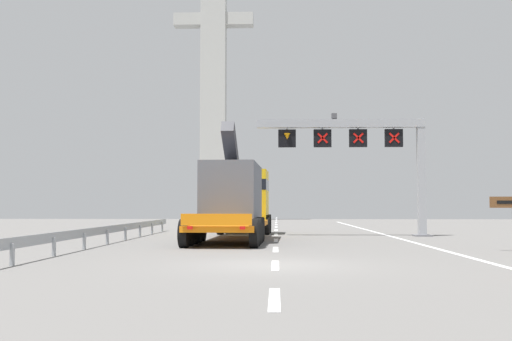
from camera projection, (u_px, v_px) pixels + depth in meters
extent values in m
plane|color=slate|center=(270.00, 265.00, 16.34)|extent=(112.00, 112.00, 0.00)
cube|color=silver|center=(274.00, 299.00, 10.35)|extent=(0.20, 2.60, 0.01)
cube|color=silver|center=(275.00, 265.00, 16.19)|extent=(0.20, 2.60, 0.01)
cube|color=silver|center=(276.00, 249.00, 22.03)|extent=(0.20, 2.60, 0.01)
cube|color=silver|center=(276.00, 240.00, 27.87)|extent=(0.20, 2.60, 0.01)
cube|color=silver|center=(276.00, 234.00, 33.71)|extent=(0.20, 2.60, 0.01)
cube|color=silver|center=(276.00, 230.00, 39.55)|extent=(0.20, 2.60, 0.01)
cube|color=silver|center=(276.00, 227.00, 45.39)|extent=(0.20, 2.60, 0.01)
cube|color=silver|center=(276.00, 225.00, 51.23)|extent=(0.20, 2.60, 0.01)
cube|color=silver|center=(276.00, 223.00, 57.07)|extent=(0.20, 2.60, 0.01)
cube|color=silver|center=(276.00, 221.00, 62.91)|extent=(0.20, 2.60, 0.01)
cube|color=silver|center=(276.00, 220.00, 68.75)|extent=(0.20, 2.60, 0.01)
cube|color=silver|center=(276.00, 219.00, 74.59)|extent=(0.20, 2.60, 0.01)
cube|color=silver|center=(276.00, 218.00, 80.43)|extent=(0.20, 2.60, 0.01)
cube|color=silver|center=(405.00, 240.00, 28.10)|extent=(0.20, 63.00, 0.01)
cube|color=#9EA0A5|center=(421.00, 177.00, 31.90)|extent=(0.40, 0.40, 6.28)
cube|color=slate|center=(422.00, 235.00, 31.72)|extent=(0.90, 0.90, 0.08)
cube|color=#9EA0A5|center=(340.00, 124.00, 32.21)|extent=(8.98, 0.44, 0.44)
cube|color=#4C4C51|center=(334.00, 116.00, 32.25)|extent=(0.28, 0.40, 0.28)
cube|color=black|center=(394.00, 138.00, 32.07)|extent=(0.94, 0.24, 0.95)
cube|color=#9EA0A5|center=(394.00, 128.00, 32.10)|extent=(0.08, 0.08, 0.16)
cube|color=red|center=(394.00, 138.00, 31.94)|extent=(0.58, 0.02, 0.58)
cube|color=red|center=(394.00, 138.00, 31.94)|extent=(0.58, 0.02, 0.58)
cube|color=black|center=(358.00, 138.00, 32.13)|extent=(0.94, 0.24, 0.95)
cube|color=#9EA0A5|center=(358.00, 128.00, 32.17)|extent=(0.08, 0.08, 0.16)
cube|color=red|center=(358.00, 138.00, 32.00)|extent=(0.58, 0.02, 0.58)
cube|color=red|center=(358.00, 138.00, 32.00)|extent=(0.58, 0.02, 0.58)
cube|color=black|center=(322.00, 138.00, 32.20)|extent=(0.94, 0.24, 0.95)
cube|color=#9EA0A5|center=(322.00, 129.00, 32.23)|extent=(0.08, 0.08, 0.16)
cube|color=red|center=(323.00, 138.00, 32.07)|extent=(0.58, 0.02, 0.58)
cube|color=red|center=(323.00, 138.00, 32.07)|extent=(0.58, 0.02, 0.58)
cube|color=black|center=(287.00, 138.00, 32.27)|extent=(0.94, 0.24, 0.95)
cube|color=#9EA0A5|center=(287.00, 129.00, 32.30)|extent=(0.08, 0.08, 0.16)
cone|color=orange|center=(287.00, 136.00, 32.14)|extent=(0.34, 0.34, 0.33)
cube|color=orange|center=(232.00, 225.00, 27.47)|extent=(3.15, 10.49, 0.24)
cube|color=orange|center=(216.00, 220.00, 22.23)|extent=(2.66, 0.17, 0.44)
cylinder|color=black|center=(184.00, 233.00, 23.07)|extent=(0.36, 1.11, 1.10)
cylinder|color=black|center=(254.00, 234.00, 22.89)|extent=(0.36, 1.11, 1.10)
cylinder|color=black|center=(189.00, 232.00, 24.12)|extent=(0.36, 1.11, 1.10)
cylinder|color=black|center=(256.00, 232.00, 23.93)|extent=(0.36, 1.11, 1.10)
cylinder|color=black|center=(194.00, 231.00, 25.16)|extent=(0.36, 1.11, 1.10)
cylinder|color=black|center=(258.00, 231.00, 24.98)|extent=(0.36, 1.11, 1.10)
cylinder|color=black|center=(198.00, 230.00, 26.21)|extent=(0.36, 1.11, 1.10)
cylinder|color=black|center=(259.00, 230.00, 26.02)|extent=(0.36, 1.11, 1.10)
cylinder|color=black|center=(201.00, 229.00, 27.25)|extent=(0.36, 1.11, 1.10)
cylinder|color=black|center=(261.00, 229.00, 27.07)|extent=(0.36, 1.11, 1.10)
cube|color=gold|center=(245.00, 197.00, 34.62)|extent=(2.68, 3.29, 3.10)
cube|color=black|center=(245.00, 185.00, 34.66)|extent=(2.71, 3.31, 0.60)
cylinder|color=black|center=(225.00, 224.00, 35.50)|extent=(0.38, 1.11, 1.10)
cylinder|color=black|center=(268.00, 224.00, 35.32)|extent=(0.38, 1.11, 1.10)
cylinder|color=black|center=(220.00, 225.00, 33.50)|extent=(0.38, 1.11, 1.10)
cylinder|color=black|center=(266.00, 225.00, 33.33)|extent=(0.38, 1.11, 1.10)
cube|color=#565B66|center=(233.00, 193.00, 27.96)|extent=(2.57, 5.80, 2.70)
cube|color=#2D2D33|center=(231.00, 150.00, 27.22)|extent=(0.66, 2.96, 2.29)
cube|color=red|center=(190.00, 228.00, 22.24)|extent=(0.20, 0.07, 0.12)
cube|color=red|center=(242.00, 228.00, 22.11)|extent=(0.20, 0.07, 0.12)
cube|color=#999EA3|center=(116.00, 228.00, 26.69)|extent=(0.04, 24.19, 0.32)
cube|color=#999EA3|center=(12.00, 255.00, 16.11)|extent=(0.10, 0.10, 0.60)
cube|color=#999EA3|center=(54.00, 247.00, 19.13)|extent=(0.10, 0.10, 0.60)
cube|color=#999EA3|center=(84.00, 241.00, 22.15)|extent=(0.10, 0.10, 0.60)
cube|color=#999EA3|center=(107.00, 237.00, 25.16)|extent=(0.10, 0.10, 0.60)
cube|color=#999EA3|center=(125.00, 234.00, 28.18)|extent=(0.10, 0.10, 0.60)
cube|color=#999EA3|center=(140.00, 231.00, 31.20)|extent=(0.10, 0.10, 0.60)
cube|color=#999EA3|center=(152.00, 229.00, 34.21)|extent=(0.10, 0.10, 0.60)
cube|color=#999EA3|center=(162.00, 227.00, 37.23)|extent=(0.10, 0.10, 0.60)
cube|color=#B7B7B2|center=(214.00, 58.00, 67.92)|extent=(2.80, 2.00, 36.59)
cube|color=#B7B7B2|center=(214.00, 20.00, 68.18)|extent=(9.00, 1.60, 1.40)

